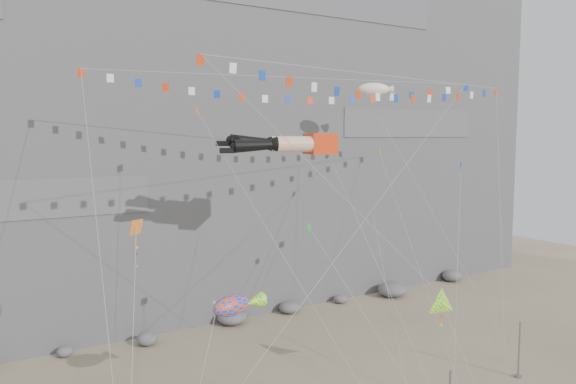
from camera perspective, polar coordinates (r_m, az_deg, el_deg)
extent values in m
cube|color=slate|center=(62.96, -12.12, 13.23)|extent=(80.00, 28.00, 50.00)
cylinder|color=slate|center=(43.16, 22.43, -14.57)|extent=(0.12, 0.12, 3.96)
cube|color=red|center=(39.52, 3.27, 4.92)|extent=(2.36, 2.83, 1.45)
cylinder|color=#E9AF91|center=(38.16, 0.64, 4.90)|extent=(2.64, 1.67, 1.07)
sphere|color=black|center=(37.82, -1.14, 4.89)|extent=(0.98, 0.98, 0.98)
cone|color=black|center=(37.46, -3.28, 4.75)|extent=(3.06, 1.63, 1.00)
cube|color=black|center=(37.07, -6.22, 4.21)|extent=(1.02, 0.66, 0.36)
cylinder|color=#E9AF91|center=(39.55, 0.02, 4.93)|extent=(2.64, 1.67, 1.07)
sphere|color=black|center=(39.22, -1.71, 4.92)|extent=(0.98, 0.98, 0.98)
cone|color=black|center=(38.87, -3.78, 5.11)|extent=(3.08, 1.63, 1.07)
cube|color=black|center=(38.48, -6.62, 4.92)|extent=(1.02, 0.66, 0.36)
cylinder|color=gray|center=(35.47, 9.27, -8.33)|extent=(0.03, 0.03, 20.62)
cylinder|color=gray|center=(32.80, -5.11, -5.08)|extent=(0.03, 0.03, 30.28)
cylinder|color=gray|center=(41.69, 16.03, -3.13)|extent=(0.03, 0.03, 22.77)
cube|color=slate|center=(46.57, 21.17, -15.54)|extent=(0.16, 0.16, 0.10)
cylinder|color=gray|center=(28.68, -15.55, -16.31)|extent=(0.03, 0.03, 13.57)
cylinder|color=gray|center=(35.38, 18.03, -17.02)|extent=(0.03, 0.03, 8.82)
cylinder|color=gray|center=(46.56, 15.06, -2.21)|extent=(0.03, 0.03, 24.74)
cube|color=slate|center=(45.98, 22.17, -15.86)|extent=(0.16, 0.16, 0.10)
cylinder|color=gray|center=(33.71, -0.17, -7.06)|extent=(0.03, 0.03, 24.84)
cylinder|color=gray|center=(38.98, 10.34, -11.14)|extent=(0.03, 0.03, 17.04)
cylinder|color=gray|center=(33.56, 8.79, -13.76)|extent=(0.03, 0.03, 14.78)
cylinder|color=gray|center=(41.12, 12.96, -6.95)|extent=(0.03, 0.03, 22.59)
cylinder|color=gray|center=(39.34, 16.80, -8.34)|extent=(0.03, 0.03, 17.81)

